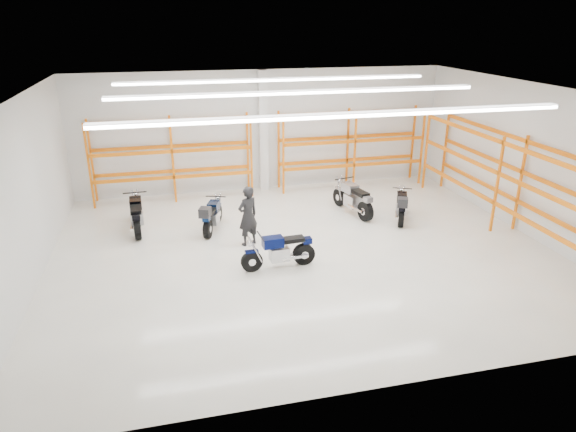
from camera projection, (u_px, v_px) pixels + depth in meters
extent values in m
plane|color=beige|center=(303.00, 250.00, 14.75)|extent=(14.00, 14.00, 0.00)
cube|color=silver|center=(262.00, 131.00, 19.37)|extent=(14.00, 0.02, 4.50)
cube|color=silver|center=(399.00, 276.00, 8.50)|extent=(14.00, 0.02, 4.50)
cube|color=silver|center=(25.00, 195.00, 12.41)|extent=(0.02, 12.00, 4.50)
cube|color=silver|center=(528.00, 160.00, 15.47)|extent=(0.02, 12.00, 4.50)
cube|color=white|center=(305.00, 91.00, 13.12)|extent=(14.00, 12.00, 0.02)
cube|color=white|center=(344.00, 115.00, 10.44)|extent=(10.00, 0.22, 0.10)
cube|color=white|center=(300.00, 92.00, 13.61)|extent=(10.00, 0.22, 0.10)
cube|color=white|center=(276.00, 80.00, 16.33)|extent=(10.00, 0.22, 0.10)
cylinder|color=black|center=(252.00, 261.00, 13.43)|extent=(0.58, 0.16, 0.58)
cylinder|color=black|center=(304.00, 254.00, 13.83)|extent=(0.61, 0.21, 0.60)
cylinder|color=silver|center=(252.00, 261.00, 13.43)|extent=(0.20, 0.15, 0.19)
cylinder|color=silver|center=(304.00, 254.00, 13.83)|extent=(0.22, 0.21, 0.21)
cube|color=#050C37|center=(252.00, 252.00, 13.32)|extent=(0.36, 0.17, 0.06)
cube|color=#B7B7BC|center=(279.00, 254.00, 13.60)|extent=(0.52, 0.38, 0.37)
cube|color=#A5A5AA|center=(292.00, 255.00, 13.74)|extent=(0.68, 0.16, 0.08)
cube|color=#050C37|center=(273.00, 242.00, 13.42)|extent=(0.56, 0.36, 0.27)
cube|color=black|center=(292.00, 240.00, 13.57)|extent=(0.65, 0.33, 0.12)
cube|color=#050C37|center=(307.00, 240.00, 13.71)|extent=(0.26, 0.23, 0.15)
cylinder|color=black|center=(261.00, 236.00, 13.25)|extent=(0.08, 0.67, 0.03)
sphere|color=silver|center=(250.00, 243.00, 13.22)|extent=(0.18, 0.18, 0.18)
cylinder|color=silver|center=(295.00, 257.00, 13.61)|extent=(0.73, 0.14, 0.09)
cylinder|color=black|center=(137.00, 212.00, 16.79)|extent=(0.15, 0.63, 0.63)
cylinder|color=black|center=(138.00, 229.00, 15.39)|extent=(0.21, 0.65, 0.65)
cylinder|color=silver|center=(137.00, 212.00, 16.79)|extent=(0.15, 0.21, 0.21)
cylinder|color=silver|center=(138.00, 229.00, 15.39)|extent=(0.22, 0.24, 0.23)
cube|color=black|center=(136.00, 203.00, 16.68)|extent=(0.17, 0.38, 0.06)
cube|color=#B7B7BC|center=(137.00, 217.00, 16.02)|extent=(0.40, 0.56, 0.40)
cube|color=#A5A5AA|center=(137.00, 225.00, 15.70)|extent=(0.16, 0.73, 0.08)
cube|color=black|center=(136.00, 203.00, 16.04)|extent=(0.38, 0.60, 0.29)
cube|color=black|center=(136.00, 209.00, 15.52)|extent=(0.34, 0.70, 0.13)
cube|color=black|center=(136.00, 217.00, 15.16)|extent=(0.24, 0.28, 0.17)
cylinder|color=black|center=(135.00, 193.00, 16.28)|extent=(0.73, 0.07, 0.04)
sphere|color=silver|center=(135.00, 194.00, 16.62)|extent=(0.20, 0.20, 0.20)
cylinder|color=silver|center=(132.00, 226.00, 15.62)|extent=(0.13, 0.78, 0.09)
cylinder|color=black|center=(218.00, 213.00, 16.76)|extent=(0.29, 0.56, 0.55)
cylinder|color=black|center=(208.00, 229.00, 15.49)|extent=(0.35, 0.59, 0.57)
cylinder|color=silver|center=(218.00, 213.00, 16.76)|extent=(0.18, 0.22, 0.18)
cylinder|color=silver|center=(208.00, 229.00, 15.49)|extent=(0.24, 0.25, 0.20)
cube|color=#0A1C44|center=(218.00, 205.00, 16.66)|extent=(0.24, 0.36, 0.06)
cube|color=#B7B7BC|center=(213.00, 218.00, 16.06)|extent=(0.47, 0.56, 0.35)
cube|color=#A5A5AA|center=(210.00, 225.00, 15.77)|extent=(0.32, 0.64, 0.07)
cube|color=#0A1C44|center=(214.00, 206.00, 16.09)|extent=(0.47, 0.59, 0.26)
cube|color=black|center=(210.00, 212.00, 15.61)|extent=(0.47, 0.66, 0.11)
cube|color=#0A1C44|center=(206.00, 218.00, 15.28)|extent=(0.27, 0.29, 0.15)
cylinder|color=black|center=(216.00, 197.00, 16.30)|extent=(0.62, 0.25, 0.03)
sphere|color=silver|center=(218.00, 198.00, 16.61)|extent=(0.17, 0.17, 0.17)
cylinder|color=silver|center=(205.00, 225.00, 15.75)|extent=(0.31, 0.68, 0.08)
cube|color=black|center=(205.00, 212.00, 15.09)|extent=(0.41, 0.43, 0.28)
cylinder|color=black|center=(339.00, 197.00, 18.12)|extent=(0.27, 0.65, 0.64)
cylinder|color=black|center=(365.00, 211.00, 16.78)|extent=(0.34, 0.69, 0.66)
cylinder|color=silver|center=(339.00, 197.00, 18.12)|extent=(0.20, 0.24, 0.21)
cylinder|color=silver|center=(365.00, 211.00, 16.78)|extent=(0.26, 0.28, 0.24)
cube|color=gray|center=(340.00, 189.00, 18.01)|extent=(0.24, 0.41, 0.06)
cube|color=#B7B7BC|center=(352.00, 201.00, 17.38)|extent=(0.50, 0.63, 0.41)
cube|color=#A5A5AA|center=(359.00, 207.00, 17.08)|extent=(0.30, 0.76, 0.09)
cube|color=gray|center=(350.00, 188.00, 17.40)|extent=(0.49, 0.67, 0.30)
cube|color=black|center=(360.00, 193.00, 16.90)|extent=(0.47, 0.76, 0.13)
cube|color=gray|center=(368.00, 199.00, 16.55)|extent=(0.29, 0.32, 0.17)
cylinder|color=black|center=(344.00, 178.00, 17.61)|extent=(0.74, 0.21, 0.04)
sphere|color=silver|center=(339.00, 181.00, 17.94)|extent=(0.20, 0.20, 0.20)
cylinder|color=silver|center=(356.00, 209.00, 16.98)|extent=(0.28, 0.80, 0.10)
cylinder|color=black|center=(401.00, 204.00, 17.56)|extent=(0.33, 0.54, 0.55)
cylinder|color=black|center=(401.00, 218.00, 16.31)|extent=(0.38, 0.58, 0.57)
cylinder|color=silver|center=(401.00, 204.00, 17.56)|extent=(0.19, 0.22, 0.18)
cylinder|color=silver|center=(401.00, 218.00, 16.31)|extent=(0.25, 0.26, 0.20)
cube|color=black|center=(401.00, 197.00, 17.46)|extent=(0.26, 0.36, 0.05)
cube|color=#B7B7BC|center=(401.00, 208.00, 16.87)|extent=(0.50, 0.57, 0.35)
cube|color=#A5A5AA|center=(401.00, 215.00, 16.59)|extent=(0.36, 0.63, 0.07)
cube|color=black|center=(402.00, 197.00, 16.90)|extent=(0.49, 0.59, 0.26)
cube|color=black|center=(402.00, 202.00, 16.43)|extent=(0.50, 0.66, 0.11)
cube|color=black|center=(402.00, 208.00, 16.11)|extent=(0.28, 0.30, 0.15)
cylinder|color=black|center=(402.00, 188.00, 17.11)|extent=(0.59, 0.30, 0.03)
sphere|color=silver|center=(402.00, 190.00, 17.41)|extent=(0.17, 0.17, 0.17)
cylinder|color=silver|center=(396.00, 215.00, 16.58)|extent=(0.36, 0.66, 0.08)
cube|color=black|center=(403.00, 202.00, 15.92)|extent=(0.43, 0.44, 0.27)
imported|color=black|center=(248.00, 216.00, 14.83)|extent=(0.78, 0.68, 1.79)
cube|color=white|center=(263.00, 132.00, 19.21)|extent=(0.32, 0.32, 4.50)
cube|color=#E85D00|center=(92.00, 161.00, 18.18)|extent=(0.07, 0.07, 3.00)
cube|color=#E85D00|center=(89.00, 167.00, 17.46)|extent=(0.07, 0.07, 3.00)
cube|color=#E85D00|center=(172.00, 156.00, 18.80)|extent=(0.07, 0.07, 3.00)
cube|color=#E85D00|center=(173.00, 162.00, 18.07)|extent=(0.07, 0.07, 3.00)
cube|color=#E85D00|center=(248.00, 152.00, 19.41)|extent=(0.07, 0.07, 3.00)
cube|color=#E85D00|center=(251.00, 157.00, 18.68)|extent=(0.07, 0.07, 3.00)
cube|color=#E85D00|center=(174.00, 171.00, 19.00)|extent=(5.60, 0.07, 0.12)
cube|color=#E85D00|center=(174.00, 177.00, 18.27)|extent=(5.60, 0.07, 0.12)
cube|color=#E85D00|center=(171.00, 146.00, 18.66)|extent=(5.60, 0.07, 0.12)
cube|color=#E85D00|center=(172.00, 151.00, 17.93)|extent=(5.60, 0.07, 0.12)
cube|color=#E85D00|center=(169.00, 121.00, 18.32)|extent=(5.60, 0.07, 0.12)
cube|color=#E85D00|center=(170.00, 125.00, 17.60)|extent=(5.60, 0.07, 0.12)
cube|color=#E85D00|center=(279.00, 150.00, 19.67)|extent=(0.07, 0.07, 3.00)
cube|color=#E85D00|center=(283.00, 155.00, 18.94)|extent=(0.07, 0.07, 3.00)
cube|color=#E85D00|center=(348.00, 146.00, 20.28)|extent=(0.07, 0.07, 3.00)
cube|color=#E85D00|center=(355.00, 151.00, 19.56)|extent=(0.07, 0.07, 3.00)
cube|color=#E85D00|center=(413.00, 142.00, 20.89)|extent=(0.07, 0.07, 3.00)
cube|color=#E85D00|center=(422.00, 147.00, 20.17)|extent=(0.07, 0.07, 3.00)
cube|color=#E85D00|center=(347.00, 160.00, 20.48)|extent=(5.60, 0.07, 0.12)
cube|color=#E85D00|center=(354.00, 165.00, 19.76)|extent=(5.60, 0.07, 0.12)
cube|color=#E85D00|center=(348.00, 137.00, 20.14)|extent=(5.60, 0.07, 0.12)
cube|color=#E85D00|center=(355.00, 141.00, 19.42)|extent=(5.60, 0.07, 0.12)
cube|color=#E85D00|center=(349.00, 113.00, 19.80)|extent=(5.60, 0.07, 0.12)
cube|color=#E85D00|center=(356.00, 116.00, 19.08)|extent=(5.60, 0.07, 0.12)
cube|color=#E85D00|center=(520.00, 184.00, 15.71)|extent=(0.07, 0.07, 3.00)
cube|color=#E85D00|center=(497.00, 185.00, 15.54)|extent=(0.07, 0.07, 3.00)
cube|color=#E85D00|center=(445.00, 149.00, 19.79)|extent=(0.07, 0.07, 3.00)
cube|color=#E85D00|center=(426.00, 150.00, 19.61)|extent=(0.07, 0.07, 3.00)
cube|color=#E85D00|center=(517.00, 201.00, 15.92)|extent=(0.07, 9.00, 0.12)
cube|color=#E85D00|center=(494.00, 203.00, 15.74)|extent=(0.07, 9.00, 0.12)
cube|color=#E85D00|center=(522.00, 172.00, 15.58)|extent=(0.07, 9.00, 0.12)
cube|color=#E85D00|center=(499.00, 174.00, 15.40)|extent=(0.07, 9.00, 0.12)
cube|color=#E85D00|center=(527.00, 141.00, 15.24)|extent=(0.07, 9.00, 0.12)
cube|color=#E85D00|center=(504.00, 143.00, 15.06)|extent=(0.07, 9.00, 0.12)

